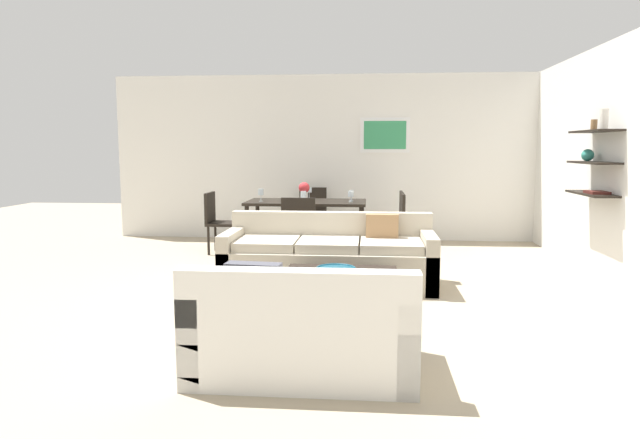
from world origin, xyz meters
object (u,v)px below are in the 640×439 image
object	(u,v)px
dining_chair_right_near	(395,220)
wine_glass_right_far	(351,194)
wine_glass_foot	(303,195)
dining_chair_right_far	(393,217)
wine_glass_right_near	(351,194)
dining_chair_foot	(299,226)
sofa_beige	(330,259)
apple_on_coffee_table	(315,273)
loveseat_white	(303,330)
coffee_table	(340,296)
centerpiece_vase	(304,190)
dining_table	(306,206)
wine_glass_head	(309,190)
dining_chair_head	(312,211)
wine_glass_left_near	(261,192)
dining_chair_left_near	(218,218)
decorative_bowl	(336,271)

from	to	relation	value
dining_chair_right_near	wine_glass_right_far	xyz separation A→B (m)	(-0.62, 0.30, 0.35)
wine_glass_right_far	wine_glass_foot	distance (m)	0.81
dining_chair_right_far	wine_glass_right_near	distance (m)	0.77
dining_chair_foot	dining_chair_right_far	distance (m)	1.64
sofa_beige	wine_glass_foot	xyz separation A→B (m)	(-0.48, 1.59, 0.58)
apple_on_coffee_table	loveseat_white	bearing A→B (deg)	-88.55
sofa_beige	coffee_table	bearing A→B (deg)	-81.41
apple_on_coffee_table	dining_chair_right_near	world-z (taller)	dining_chair_right_near
sofa_beige	dining_chair_right_near	distance (m)	1.95
coffee_table	centerpiece_vase	size ratio (longest dim) A/B	3.85
dining_table	wine_glass_foot	xyz separation A→B (m)	(0.00, -0.37, 0.20)
dining_table	wine_glass_right_near	world-z (taller)	wine_glass_right_near
dining_table	wine_glass_foot	size ratio (longest dim) A/B	10.00
dining_table	wine_glass_head	size ratio (longest dim) A/B	10.26
sofa_beige	loveseat_white	bearing A→B (deg)	-90.18
apple_on_coffee_table	dining_chair_right_far	world-z (taller)	dining_chair_right_far
loveseat_white	dining_chair_right_near	xyz separation A→B (m)	(0.80, 4.22, 0.21)
coffee_table	wine_glass_head	bearing A→B (deg)	100.59
dining_chair_right_far	wine_glass_foot	size ratio (longest dim) A/B	5.12
wine_glass_head	loveseat_white	bearing A→B (deg)	-84.38
centerpiece_vase	sofa_beige	bearing A→B (deg)	-75.47
dining_table	wine_glass_right_far	world-z (taller)	wine_glass_right_far
wine_glass_foot	dining_chair_head	bearing A→B (deg)	90.00
dining_chair_right_near	wine_glass_left_near	bearing A→B (deg)	177.37
dining_chair_left_near	wine_glass_right_near	distance (m)	1.95
dining_table	dining_chair_right_near	bearing A→B (deg)	-8.77
coffee_table	decorative_bowl	bearing A→B (deg)	-129.59
apple_on_coffee_table	dining_chair_right_far	xyz separation A→B (m)	(0.83, 3.42, 0.08)
dining_table	wine_glass_head	distance (m)	0.42
dining_chair_right_far	dining_chair_right_near	bearing A→B (deg)	-90.00
dining_chair_right_near	decorative_bowl	bearing A→B (deg)	-102.24
dining_chair_head	sofa_beige	bearing A→B (deg)	-80.31
dining_chair_right_far	wine_glass_foot	world-z (taller)	wine_glass_foot
wine_glass_foot	wine_glass_right_far	bearing A→B (deg)	36.59
sofa_beige	wine_glass_head	distance (m)	2.46
dining_chair_foot	wine_glass_right_near	xyz separation A→B (m)	(0.65, 0.73, 0.35)
dining_chair_foot	dining_chair_right_far	world-z (taller)	same
apple_on_coffee_table	wine_glass_head	size ratio (longest dim) A/B	0.48
dining_chair_head	dining_chair_left_near	bearing A→B (deg)	-140.71
sofa_beige	dining_chair_head	xyz separation A→B (m)	(-0.48, 2.81, 0.21)
decorative_bowl	wine_glass_right_far	world-z (taller)	wine_glass_right_far
dining_chair_right_near	wine_glass_head	xyz separation A→B (m)	(-1.27, 0.57, 0.37)
dining_table	wine_glass_right_near	distance (m)	0.68
apple_on_coffee_table	wine_glass_right_near	world-z (taller)	wine_glass_right_near
dining_table	wine_glass_left_near	xyz separation A→B (m)	(-0.65, -0.11, 0.20)
dining_chair_head	wine_glass_left_near	world-z (taller)	wine_glass_left_near
wine_glass_right_near	centerpiece_vase	xyz separation A→B (m)	(-0.68, 0.13, 0.05)
dining_chair_head	dining_table	bearing A→B (deg)	-90.00
sofa_beige	decorative_bowl	world-z (taller)	sofa_beige
loveseat_white	dining_chair_head	xyz separation A→B (m)	(-0.47, 5.26, 0.21)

